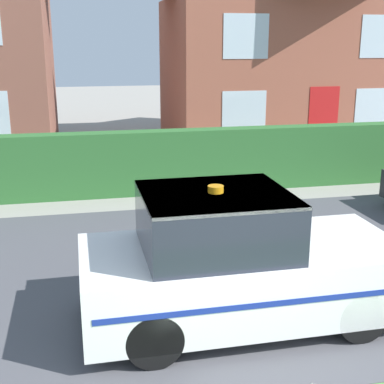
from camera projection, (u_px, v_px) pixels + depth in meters
road_strip at (184, 270)px, 8.44m from camera, size 28.00×6.52×0.01m
garden_hedge at (165, 162)px, 12.56m from camera, size 13.57×0.51×1.49m
police_car at (235, 263)px, 6.71m from camera, size 4.03×1.81×1.82m
house_right at (284, 42)px, 18.79m from camera, size 8.45×5.53×6.75m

